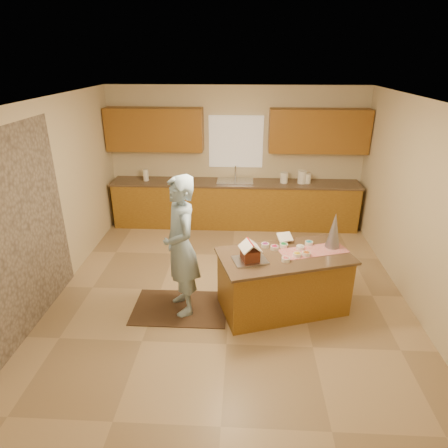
% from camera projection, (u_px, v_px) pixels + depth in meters
% --- Properties ---
extents(floor, '(5.50, 5.50, 0.00)m').
position_uv_depth(floor, '(230.00, 292.00, 5.72)').
color(floor, tan).
rests_on(floor, ground).
extents(ceiling, '(5.50, 5.50, 0.00)m').
position_uv_depth(ceiling, '(231.00, 101.00, 4.64)').
color(ceiling, silver).
rests_on(ceiling, floor).
extents(wall_back, '(5.50, 5.50, 0.00)m').
position_uv_depth(wall_back, '(236.00, 157.00, 7.69)').
color(wall_back, beige).
rests_on(wall_back, floor).
extents(wall_front, '(5.50, 5.50, 0.00)m').
position_uv_depth(wall_front, '(216.00, 349.00, 2.66)').
color(wall_front, beige).
rests_on(wall_front, floor).
extents(wall_left, '(5.50, 5.50, 0.00)m').
position_uv_depth(wall_left, '(48.00, 203.00, 5.30)').
color(wall_left, beige).
rests_on(wall_left, floor).
extents(wall_right, '(5.50, 5.50, 0.00)m').
position_uv_depth(wall_right, '(422.00, 210.00, 5.06)').
color(wall_right, beige).
rests_on(wall_right, floor).
extents(stone_accent, '(0.00, 2.50, 2.50)m').
position_uv_depth(stone_accent, '(20.00, 234.00, 4.61)').
color(stone_accent, gray).
rests_on(stone_accent, wall_left).
extents(window_curtain, '(1.05, 0.03, 1.00)m').
position_uv_depth(window_curtain, '(236.00, 142.00, 7.55)').
color(window_curtain, white).
rests_on(window_curtain, wall_back).
extents(back_counter_base, '(4.80, 0.60, 0.88)m').
position_uv_depth(back_counter_base, '(235.00, 205.00, 7.78)').
color(back_counter_base, olive).
rests_on(back_counter_base, floor).
extents(back_counter_top, '(4.85, 0.63, 0.04)m').
position_uv_depth(back_counter_top, '(235.00, 183.00, 7.60)').
color(back_counter_top, brown).
rests_on(back_counter_top, back_counter_base).
extents(upper_cabinet_left, '(1.85, 0.35, 0.80)m').
position_uv_depth(upper_cabinet_left, '(155.00, 129.00, 7.38)').
color(upper_cabinet_left, '#8F611E').
rests_on(upper_cabinet_left, wall_back).
extents(upper_cabinet_right, '(1.85, 0.35, 0.80)m').
position_uv_depth(upper_cabinet_right, '(319.00, 131.00, 7.23)').
color(upper_cabinet_right, '#8F611E').
rests_on(upper_cabinet_right, wall_back).
extents(sink, '(0.70, 0.45, 0.12)m').
position_uv_depth(sink, '(235.00, 183.00, 7.60)').
color(sink, silver).
rests_on(sink, back_counter_top).
extents(faucet, '(0.03, 0.03, 0.28)m').
position_uv_depth(faucet, '(235.00, 172.00, 7.70)').
color(faucet, silver).
rests_on(faucet, back_counter_top).
extents(island_base, '(1.79, 1.26, 0.79)m').
position_uv_depth(island_base, '(283.00, 283.00, 5.20)').
color(island_base, olive).
rests_on(island_base, floor).
extents(island_top, '(1.88, 1.35, 0.04)m').
position_uv_depth(island_top, '(285.00, 256.00, 5.04)').
color(island_top, brown).
rests_on(island_top, island_base).
extents(table_runner, '(0.95, 0.58, 0.01)m').
position_uv_depth(table_runner, '(313.00, 251.00, 5.12)').
color(table_runner, red).
rests_on(table_runner, island_top).
extents(baking_tray, '(0.49, 0.42, 0.02)m').
position_uv_depth(baking_tray, '(250.00, 260.00, 4.87)').
color(baking_tray, silver).
rests_on(baking_tray, island_top).
extents(cookbook, '(0.24, 0.21, 0.08)m').
position_uv_depth(cookbook, '(285.00, 237.00, 5.33)').
color(cookbook, white).
rests_on(cookbook, island_top).
extents(tinsel_tree, '(0.25, 0.25, 0.49)m').
position_uv_depth(tinsel_tree, '(334.00, 230.00, 5.13)').
color(tinsel_tree, '#B3B2BF').
rests_on(tinsel_tree, island_top).
extents(rug, '(1.28, 0.83, 0.01)m').
position_uv_depth(rug, '(180.00, 308.00, 5.34)').
color(rug, black).
rests_on(rug, floor).
extents(boy, '(0.69, 0.81, 1.88)m').
position_uv_depth(boy, '(181.00, 247.00, 4.96)').
color(boy, '#8EAFCA').
rests_on(boy, rug).
extents(canister_a, '(0.15, 0.15, 0.21)m').
position_uv_depth(canister_a, '(284.00, 178.00, 7.50)').
color(canister_a, white).
rests_on(canister_a, back_counter_top).
extents(canister_b, '(0.17, 0.17, 0.24)m').
position_uv_depth(canister_b, '(302.00, 177.00, 7.48)').
color(canister_b, white).
rests_on(canister_b, back_counter_top).
extents(canister_c, '(0.13, 0.13, 0.19)m').
position_uv_depth(canister_c, '(308.00, 178.00, 7.49)').
color(canister_c, white).
rests_on(canister_c, back_counter_top).
extents(paper_towel, '(0.10, 0.10, 0.22)m').
position_uv_depth(paper_towel, '(146.00, 175.00, 7.63)').
color(paper_towel, white).
rests_on(paper_towel, back_counter_top).
extents(gingerbread_house, '(0.31, 0.31, 0.25)m').
position_uv_depth(gingerbread_house, '(250.00, 253.00, 4.83)').
color(gingerbread_house, maroon).
rests_on(gingerbread_house, baking_tray).
extents(candy_bowls, '(0.71, 0.58, 0.05)m').
position_uv_depth(candy_bowls, '(290.00, 249.00, 5.11)').
color(candy_bowls, yellow).
rests_on(candy_bowls, island_top).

